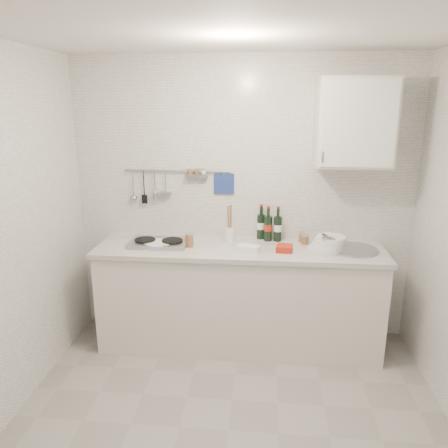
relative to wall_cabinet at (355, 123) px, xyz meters
name	(u,v)px	position (x,y,z in m)	size (l,w,h in m)	color
floor	(228,430)	(-0.90, -1.22, -1.95)	(3.00, 3.00, 0.00)	gray
ceiling	(230,23)	(-0.90, -1.22, 0.55)	(3.00, 3.00, 0.00)	silver
back_wall	(242,201)	(-0.90, 0.18, -0.70)	(3.00, 0.02, 2.50)	silver
counter	(240,299)	(-0.89, -0.12, -1.52)	(2.44, 0.64, 0.96)	beige
wall_rail	(175,181)	(-1.50, 0.15, -0.52)	(0.98, 0.09, 0.34)	#93969B
wall_cabinet	(355,123)	(0.00, 0.00, 0.00)	(0.60, 0.38, 0.70)	beige
plate_stack_hob	(157,244)	(-1.60, -0.17, -1.01)	(0.24, 0.24, 0.03)	#44659A
plate_stack_sink	(328,244)	(-0.17, -0.14, -0.97)	(0.31, 0.29, 0.12)	white
wine_bottles	(269,223)	(-0.65, 0.10, -0.87)	(0.22, 0.13, 0.31)	black
butter_dish	(248,249)	(-0.82, -0.25, -1.00)	(0.19, 0.09, 0.06)	white
strawberry_punnet	(284,248)	(-0.53, -0.20, -1.00)	(0.13, 0.13, 0.05)	red
utensil_crock	(229,233)	(-1.00, 0.03, -0.95)	(0.08, 0.08, 0.34)	white
jar_a	(229,236)	(-1.00, 0.04, -0.99)	(0.06, 0.06, 0.08)	brown
jar_b	(302,237)	(-0.36, 0.08, -0.99)	(0.07, 0.07, 0.08)	brown
jar_c	(305,240)	(-0.34, 0.01, -0.99)	(0.06, 0.06, 0.08)	brown
jar_d	(189,240)	(-1.32, -0.16, -0.97)	(0.07, 0.07, 0.12)	brown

